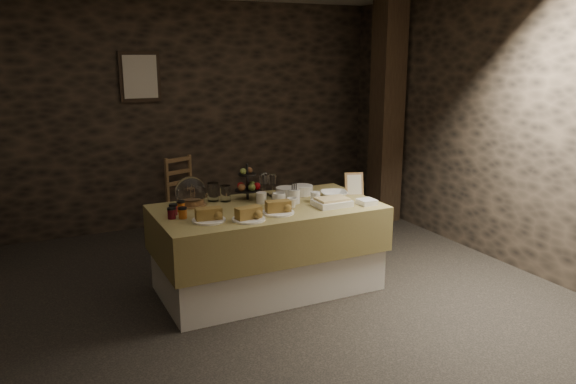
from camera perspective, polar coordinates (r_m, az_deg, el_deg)
name	(u,v)px	position (r m, az deg, el deg)	size (l,w,h in m)	color
ground_plane	(235,308)	(4.66, -5.41, -11.61)	(5.50, 5.00, 0.01)	black
room_shell	(230,114)	(4.23, -5.90, 7.86)	(5.52, 5.02, 2.60)	black
buffet_table	(268,242)	(4.84, -2.10, -5.05)	(1.88, 1.00, 0.75)	white
chair	(186,196)	(6.72, -10.30, -0.40)	(0.49, 0.48, 0.64)	brown
timber_column	(387,114)	(6.84, 10.01, 7.81)	(0.30, 0.30, 2.60)	black
framed_picture	(140,77)	(6.55, -14.81, 11.26)	(0.45, 0.04, 0.55)	black
plate_stack_a	(286,193)	(4.99, -0.15, -0.09)	(0.19, 0.19, 0.10)	white
plate_stack_b	(302,190)	(5.13, 1.43, 0.21)	(0.20, 0.20, 0.09)	white
cutlery_holder	(294,196)	(4.83, 0.63, -0.44)	(0.10, 0.10, 0.12)	white
cup_a	(279,198)	(4.81, -0.95, -0.64)	(0.12, 0.12, 0.09)	white
cup_b	(292,203)	(4.69, 0.39, -1.11)	(0.09, 0.09, 0.08)	white
mug_c	(261,198)	(4.83, -2.72, -0.59)	(0.09, 0.09, 0.10)	white
mug_d	(315,197)	(4.87, 2.80, -0.51)	(0.08, 0.08, 0.09)	white
bowl	(334,195)	(5.03, 4.69, -0.26)	(0.24, 0.24, 0.06)	white
cake_dome	(191,193)	(4.82, -9.85, -0.14)	(0.26, 0.26, 0.26)	brown
fruit_stand	(248,185)	(4.95, -4.08, 0.67)	(0.23, 0.23, 0.32)	black
bread_platter_left	(209,216)	(4.36, -8.06, -2.44)	(0.26, 0.26, 0.11)	white
bread_platter_center	(249,215)	(4.35, -4.03, -2.37)	(0.26, 0.26, 0.11)	white
bread_platter_right	(278,209)	(4.52, -1.01, -1.70)	(0.26, 0.26, 0.11)	white
jam_jars	(177,211)	(4.54, -11.19, -1.93)	(0.18, 0.26, 0.07)	#550D18
tart_dish	(332,202)	(4.76, 4.49, -1.03)	(0.30, 0.22, 0.07)	white
square_dish	(367,202)	(4.84, 8.01, -1.00)	(0.14, 0.14, 0.04)	white
menu_frame	(354,184)	(5.17, 6.73, 0.76)	(0.17, 0.02, 0.22)	brown
storage_jar_a	(213,192)	(4.94, -7.63, 0.01)	(0.10, 0.10, 0.16)	white
storage_jar_b	(225,193)	(4.92, -6.38, -0.15)	(0.09, 0.09, 0.14)	white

